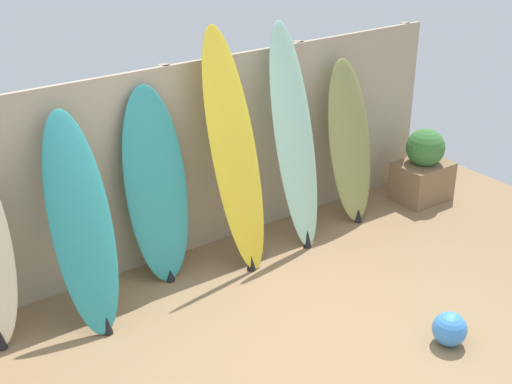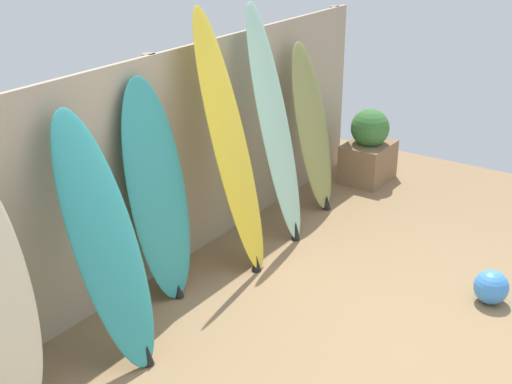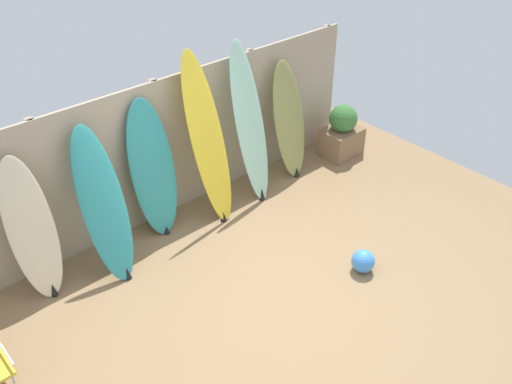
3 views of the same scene
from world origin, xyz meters
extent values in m
plane|color=#8E704C|center=(0.00, 0.00, 0.00)|extent=(7.68, 7.68, 0.00)
cube|color=tan|center=(0.00, 2.00, 0.90)|extent=(6.08, 0.04, 1.80)
cylinder|color=gray|center=(-1.44, 2.04, 0.90)|extent=(0.10, 0.10, 1.80)
cylinder|color=gray|center=(0.00, 2.04, 0.90)|extent=(0.10, 0.10, 1.80)
cylinder|color=gray|center=(1.44, 2.04, 0.90)|extent=(0.10, 0.10, 1.80)
cylinder|color=gray|center=(2.88, 2.04, 0.90)|extent=(0.10, 0.10, 1.80)
ellipsoid|color=beige|center=(-1.79, 1.70, 0.79)|extent=(0.52, 0.50, 1.57)
cone|color=black|center=(-1.79, 1.51, 0.08)|extent=(0.08, 0.08, 0.15)
ellipsoid|color=teal|center=(-1.06, 1.53, 0.84)|extent=(0.56, 0.79, 1.68)
cone|color=black|center=(-1.06, 1.22, 0.08)|extent=(0.08, 0.08, 0.14)
ellipsoid|color=teal|center=(-0.29, 1.76, 0.86)|extent=(0.58, 0.42, 1.71)
cone|color=black|center=(-0.29, 1.60, 0.06)|extent=(0.08, 0.08, 0.10)
ellipsoid|color=yellow|center=(0.40, 1.59, 1.07)|extent=(0.57, 0.66, 2.13)
cone|color=black|center=(0.40, 1.34, 0.08)|extent=(0.08, 0.08, 0.14)
ellipsoid|color=#9ED6BC|center=(1.07, 1.61, 1.04)|extent=(0.48, 0.59, 2.08)
cone|color=black|center=(1.07, 1.37, 0.09)|extent=(0.08, 0.08, 0.17)
ellipsoid|color=olive|center=(1.82, 1.66, 0.82)|extent=(0.53, 0.46, 1.63)
cone|color=black|center=(1.82, 1.47, 0.08)|extent=(0.08, 0.08, 0.13)
cylinder|color=silver|center=(-2.57, 0.61, 0.11)|extent=(0.02, 0.02, 0.22)
cylinder|color=silver|center=(-2.54, 0.79, 0.34)|extent=(0.02, 0.44, 0.02)
cube|color=#846647|center=(2.75, 1.48, 0.21)|extent=(0.57, 0.44, 0.42)
sphere|color=#3B7538|center=(2.75, 1.48, 0.60)|extent=(0.41, 0.41, 0.41)
sphere|color=#3F8CE5|center=(1.00, -0.41, 0.13)|extent=(0.27, 0.27, 0.27)
camera|label=1|loc=(-2.78, -3.17, 3.37)|focal=50.00mm
camera|label=2|loc=(-3.90, -1.59, 2.91)|focal=50.00mm
camera|label=3|loc=(-3.08, -3.24, 4.39)|focal=40.00mm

